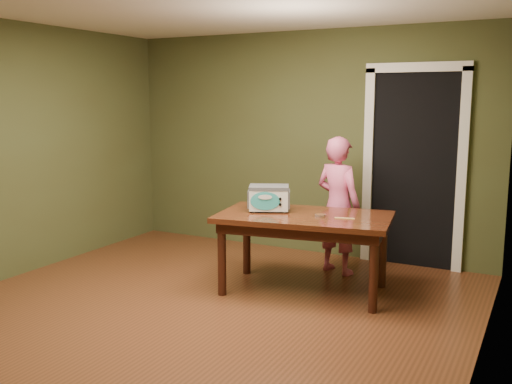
% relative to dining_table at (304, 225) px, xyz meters
% --- Properties ---
extents(floor, '(5.00, 5.00, 0.00)m').
position_rel_dining_table_xyz_m(floor, '(-0.59, -1.14, -0.65)').
color(floor, brown).
rests_on(floor, ground).
extents(room_shell, '(4.52, 5.02, 2.61)m').
position_rel_dining_table_xyz_m(room_shell, '(-0.59, -1.14, 1.06)').
color(room_shell, '#424B28').
rests_on(room_shell, ground).
extents(doorway, '(1.10, 0.66, 2.25)m').
position_rel_dining_table_xyz_m(doorway, '(0.71, 1.65, 0.41)').
color(doorway, black).
rests_on(doorway, ground).
extents(dining_table, '(1.72, 1.14, 0.75)m').
position_rel_dining_table_xyz_m(dining_table, '(0.00, 0.00, 0.00)').
color(dining_table, '#38170C').
rests_on(dining_table, floor).
extents(toy_oven, '(0.47, 0.40, 0.25)m').
position_rel_dining_table_xyz_m(toy_oven, '(-0.37, -0.00, 0.23)').
color(toy_oven, '#4C4F54').
rests_on(toy_oven, dining_table).
extents(baking_pan, '(0.10, 0.10, 0.02)m').
position_rel_dining_table_xyz_m(baking_pan, '(0.17, -0.02, 0.11)').
color(baking_pan, silver).
rests_on(baking_pan, dining_table).
extents(spatula, '(0.18, 0.07, 0.01)m').
position_rel_dining_table_xyz_m(spatula, '(0.40, -0.01, 0.10)').
color(spatula, '#F1BF69').
rests_on(spatula, dining_table).
extents(child, '(0.61, 0.49, 1.44)m').
position_rel_dining_table_xyz_m(child, '(0.08, 0.72, 0.07)').
color(child, '#DD5B89').
rests_on(child, floor).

